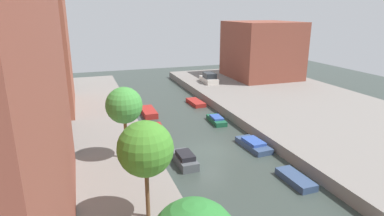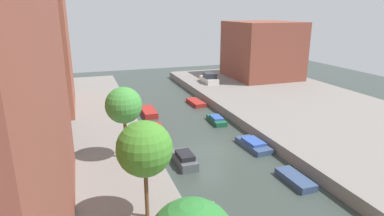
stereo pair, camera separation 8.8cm
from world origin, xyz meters
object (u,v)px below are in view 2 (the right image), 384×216
(parked_car, at_px, (209,78))
(moored_boat_right_3, at_px, (253,144))
(moored_boat_right_2, at_px, (295,179))
(street_tree_1, at_px, (144,149))
(moored_boat_left_5, at_px, (149,112))
(low_block_right, at_px, (262,50))
(moored_boat_right_4, at_px, (216,120))
(street_tree_2, at_px, (124,106))
(apartment_tower_far, at_px, (12,5))
(moored_boat_left_3, at_px, (184,159))
(moored_boat_right_5, at_px, (196,103))
(moored_boat_left_4, at_px, (158,132))

(parked_car, distance_m, moored_boat_right_3, 22.54)
(moored_boat_right_2, height_order, moored_boat_right_3, moored_boat_right_3)
(street_tree_1, bearing_deg, moored_boat_left_5, 78.27)
(low_block_right, xyz_separation_m, moored_boat_right_4, (-14.66, -16.04, -5.15))
(low_block_right, distance_m, parked_car, 10.41)
(street_tree_2, height_order, moored_boat_right_2, street_tree_2)
(apartment_tower_far, xyz_separation_m, moored_boat_left_5, (12.97, -3.05, -11.85))
(moored_boat_left_5, relative_size, moored_boat_right_2, 1.19)
(moored_boat_left_3, xyz_separation_m, moored_boat_left_5, (-0.07, 13.43, -0.12))
(moored_boat_left_5, relative_size, moored_boat_right_4, 1.15)
(street_tree_2, bearing_deg, street_tree_1, -90.00)
(moored_boat_right_5, bearing_deg, low_block_right, 31.12)
(moored_boat_left_4, height_order, moored_boat_right_2, moored_boat_left_4)
(parked_car, height_order, moored_boat_right_2, parked_car)
(street_tree_1, xyz_separation_m, moored_boat_right_5, (10.89, 22.88, -4.71))
(moored_boat_right_3, height_order, moored_boat_right_4, moored_boat_right_3)
(low_block_right, height_order, moored_boat_left_5, low_block_right)
(moored_boat_right_4, distance_m, moored_boat_right_5, 7.34)
(moored_boat_left_5, xyz_separation_m, moored_boat_right_3, (6.82, -12.31, -0.02))
(street_tree_2, relative_size, parked_car, 1.32)
(parked_car, height_order, moored_boat_left_5, parked_car)
(moored_boat_left_4, distance_m, moored_boat_left_5, 6.63)
(parked_car, xyz_separation_m, moored_boat_left_4, (-11.88, -16.33, -1.35))
(parked_car, bearing_deg, low_block_right, 7.51)
(parked_car, height_order, moored_boat_left_4, parked_car)
(street_tree_2, distance_m, moored_boat_right_3, 12.08)
(moored_boat_left_3, bearing_deg, moored_boat_left_5, 90.32)
(moored_boat_left_3, bearing_deg, street_tree_2, 171.84)
(moored_boat_right_2, relative_size, moored_boat_right_4, 0.97)
(apartment_tower_far, height_order, moored_boat_left_4, apartment_tower_far)
(parked_car, bearing_deg, moored_boat_right_3, -101.81)
(low_block_right, height_order, moored_boat_right_2, low_block_right)
(moored_boat_left_4, xyz_separation_m, moored_boat_right_3, (7.28, -5.70, 0.02))
(moored_boat_right_3, bearing_deg, moored_boat_left_5, 118.97)
(moored_boat_right_3, bearing_deg, street_tree_1, -143.23)
(street_tree_1, bearing_deg, moored_boat_left_3, 58.74)
(moored_boat_right_4, bearing_deg, moored_boat_left_4, -167.17)
(moored_boat_left_5, xyz_separation_m, moored_boat_right_4, (6.37, -5.05, -0.03))
(moored_boat_right_2, bearing_deg, low_block_right, 64.07)
(low_block_right, bearing_deg, moored_boat_left_5, -152.42)
(low_block_right, relative_size, street_tree_2, 1.97)
(moored_boat_right_2, height_order, moored_boat_right_4, moored_boat_right_4)
(low_block_right, height_order, street_tree_1, low_block_right)
(moored_boat_left_5, bearing_deg, parked_car, 40.40)
(moored_boat_right_2, xyz_separation_m, moored_boat_right_4, (-0.24, 13.61, 0.05))
(moored_boat_left_4, bearing_deg, moored_boat_left_5, 85.97)
(moored_boat_left_4, relative_size, moored_boat_right_4, 1.37)
(street_tree_2, height_order, moored_boat_left_5, street_tree_2)
(low_block_right, height_order, moored_boat_left_4, low_block_right)
(parked_car, bearing_deg, moored_boat_right_5, -122.88)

